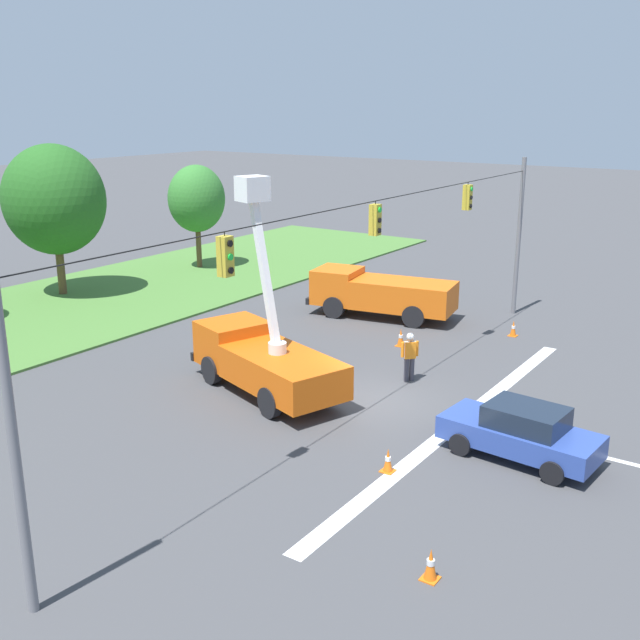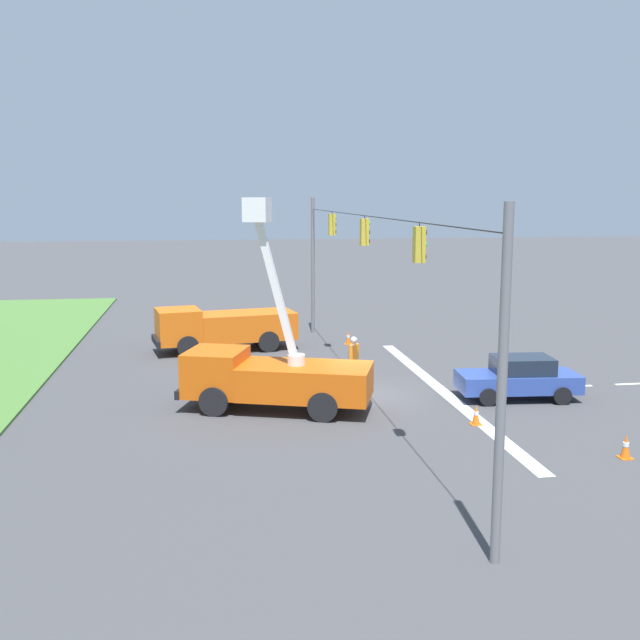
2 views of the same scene
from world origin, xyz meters
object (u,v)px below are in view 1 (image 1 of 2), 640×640
(traffic_cone_foreground_right, at_px, (401,338))
(traffic_cone_foreground_left, at_px, (431,564))
(traffic_cone_mid_left, at_px, (513,328))
(traffic_cone_mid_right, at_px, (388,461))
(utility_truck_support_near, at_px, (380,292))
(utility_truck_bucket_lift, at_px, (263,355))
(tree_east, at_px, (54,200))
(sedan_blue, at_px, (521,432))
(tree_far_east, at_px, (197,199))
(road_worker, at_px, (410,354))

(traffic_cone_foreground_right, bearing_deg, traffic_cone_foreground_left, -149.37)
(traffic_cone_mid_left, relative_size, traffic_cone_mid_right, 1.03)
(traffic_cone_foreground_left, relative_size, traffic_cone_mid_left, 1.06)
(traffic_cone_foreground_right, height_order, traffic_cone_mid_right, traffic_cone_foreground_right)
(traffic_cone_foreground_right, bearing_deg, utility_truck_support_near, 41.20)
(utility_truck_bucket_lift, bearing_deg, tree_east, 74.50)
(utility_truck_support_near, height_order, traffic_cone_foreground_left, utility_truck_support_near)
(sedan_blue, bearing_deg, traffic_cone_foreground_left, -176.22)
(tree_east, height_order, utility_truck_support_near, tree_east)
(tree_far_east, xyz_separation_m, road_worker, (-9.76, -19.21, -3.14))
(tree_east, height_order, tree_far_east, tree_east)
(sedan_blue, height_order, traffic_cone_mid_left, sedan_blue)
(road_worker, bearing_deg, utility_truck_support_near, 37.14)
(utility_truck_support_near, distance_m, sedan_blue, 14.64)
(utility_truck_support_near, relative_size, traffic_cone_mid_left, 10.26)
(traffic_cone_foreground_left, bearing_deg, traffic_cone_mid_right, 39.91)
(traffic_cone_foreground_right, bearing_deg, utility_truck_bucket_lift, 168.11)
(tree_east, xyz_separation_m, traffic_cone_mid_right, (-7.39, -23.23, -4.57))
(utility_truck_bucket_lift, height_order, traffic_cone_foreground_right, utility_truck_bucket_lift)
(tree_far_east, relative_size, utility_truck_support_near, 0.88)
(tree_far_east, bearing_deg, utility_truck_support_near, -102.45)
(utility_truck_support_near, distance_m, traffic_cone_foreground_right, 4.47)
(utility_truck_support_near, bearing_deg, traffic_cone_mid_left, -84.38)
(tree_far_east, xyz_separation_m, traffic_cone_foreground_right, (-6.44, -17.08, -3.78))
(utility_truck_support_near, xyz_separation_m, road_worker, (-6.63, -5.02, -0.16))
(traffic_cone_mid_right, bearing_deg, sedan_blue, -43.60)
(utility_truck_bucket_lift, height_order, traffic_cone_mid_left, utility_truck_bucket_lift)
(sedan_blue, height_order, traffic_cone_foreground_left, sedan_blue)
(utility_truck_support_near, xyz_separation_m, traffic_cone_mid_right, (-13.05, -7.77, -0.84))
(tree_far_east, xyz_separation_m, traffic_cone_mid_right, (-16.18, -21.96, -3.82))
(utility_truck_bucket_lift, xyz_separation_m, traffic_cone_mid_left, (10.95, -4.76, -0.98))
(tree_far_east, height_order, sedan_blue, tree_far_east)
(sedan_blue, xyz_separation_m, traffic_cone_foreground_left, (-6.40, -0.42, -0.44))
(tree_far_east, relative_size, traffic_cone_foreground_right, 8.33)
(traffic_cone_mid_left, bearing_deg, tree_east, 106.17)
(sedan_blue, distance_m, traffic_cone_mid_right, 3.83)
(utility_truck_support_near, height_order, sedan_blue, utility_truck_support_near)
(traffic_cone_foreground_right, xyz_separation_m, traffic_cone_mid_right, (-9.74, -4.88, -0.04))
(utility_truck_bucket_lift, bearing_deg, sedan_blue, -89.70)
(utility_truck_bucket_lift, distance_m, traffic_cone_foreground_right, 7.25)
(utility_truck_support_near, distance_m, traffic_cone_mid_left, 6.26)
(tree_east, xyz_separation_m, sedan_blue, (-4.63, -25.85, -4.10))
(traffic_cone_foreground_right, xyz_separation_m, traffic_cone_mid_left, (3.92, -3.28, -0.03))
(traffic_cone_foreground_left, distance_m, traffic_cone_mid_right, 4.75)
(utility_truck_bucket_lift, relative_size, traffic_cone_foreground_left, 10.14)
(traffic_cone_mid_right, bearing_deg, traffic_cone_foreground_left, -140.09)
(sedan_blue, relative_size, traffic_cone_foreground_left, 6.20)
(traffic_cone_foreground_left, bearing_deg, traffic_cone_foreground_right, 30.63)
(tree_east, height_order, traffic_cone_mid_left, tree_east)
(tree_far_east, height_order, traffic_cone_foreground_left, tree_far_east)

